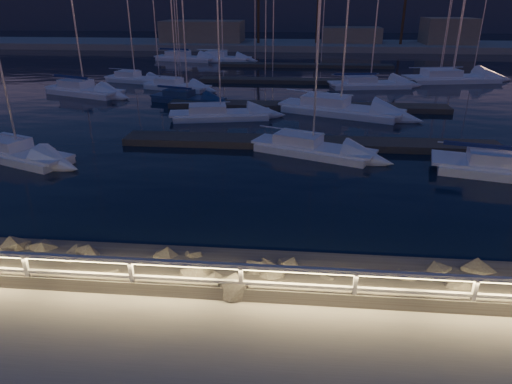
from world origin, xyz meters
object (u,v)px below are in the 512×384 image
sailboat_a (16,152)px  sailboat_m (221,58)px  sailboat_i (134,78)px  sailboat_l (450,77)px  sailboat_j (175,85)px  guard_rail (314,277)px  sailboat_f (186,98)px  sailboat_b (310,147)px  sailboat_e (83,89)px  sailboat_n (184,57)px  sailboat_g (337,108)px  sailboat_c (218,113)px  sailboat_k (368,83)px

sailboat_a → sailboat_m: size_ratio=0.85×
sailboat_i → sailboat_l: 33.11m
sailboat_m → sailboat_j: bearing=-83.5°
guard_rail → sailboat_j: 35.45m
sailboat_f → sailboat_i: size_ratio=0.99×
sailboat_j → sailboat_l: bearing=32.4°
sailboat_b → sailboat_e: 25.39m
sailboat_a → sailboat_m: sailboat_m is taller
guard_rail → sailboat_n: (-16.87, 54.76, -0.90)m
sailboat_b → sailboat_f: bearing=150.5°
sailboat_e → sailboat_g: 23.11m
guard_rail → sailboat_l: size_ratio=2.60×
sailboat_a → sailboat_m: (4.12, 42.97, 0.05)m
sailboat_e → sailboat_l: size_ratio=0.79×
sailboat_g → guard_rail: bearing=-73.3°
sailboat_e → sailboat_n: bearing=103.4°
sailboat_j → sailboat_l: (27.56, 6.96, 0.07)m
sailboat_c → sailboat_e: 15.78m
sailboat_m → sailboat_n: bearing=-168.3°
sailboat_e → sailboat_f: (10.09, -2.38, -0.08)m
sailboat_n → sailboat_a: bearing=-74.8°
sailboat_e → sailboat_m: 26.60m
sailboat_b → sailboat_k: 22.16m
sailboat_c → sailboat_j: 12.64m
sailboat_i → sailboat_n: sailboat_n is taller
sailboat_b → sailboat_c: sailboat_c is taller
sailboat_m → sailboat_e: bearing=-100.0°
sailboat_k → sailboat_l: sailboat_l is taller
sailboat_f → sailboat_k: bearing=45.8°
sailboat_l → sailboat_n: bearing=144.5°
sailboat_e → sailboat_m: bearing=92.1°
sailboat_a → sailboat_f: sailboat_a is taller
sailboat_e → sailboat_l: sailboat_l is taller
guard_rail → sailboat_l: bearing=69.4°
sailboat_k → sailboat_b: bearing=-115.9°
sailboat_a → guard_rail: bearing=-16.2°
sailboat_b → sailboat_e: (-20.26, 15.30, 0.06)m
guard_rail → sailboat_i: size_ratio=3.96×
sailboat_c → sailboat_k: bearing=35.9°
guard_rail → sailboat_k: 36.41m
sailboat_b → sailboat_l: bearing=82.0°
sailboat_k → sailboat_l: 9.93m
sailboat_n → sailboat_b: bearing=-53.4°
sailboat_j → sailboat_m: (0.89, 21.87, 0.07)m
sailboat_e → sailboat_m: (8.55, 25.19, -0.00)m
sailboat_a → sailboat_k: 32.30m
guard_rail → sailboat_f: (-10.04, 27.47, -0.98)m
sailboat_a → sailboat_f: 16.41m
sailboat_c → sailboat_i: bearing=115.8°
sailboat_e → sailboat_j: (7.66, 3.32, -0.07)m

